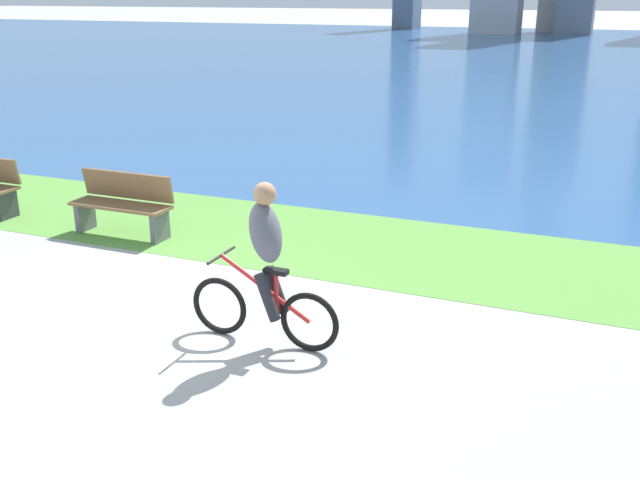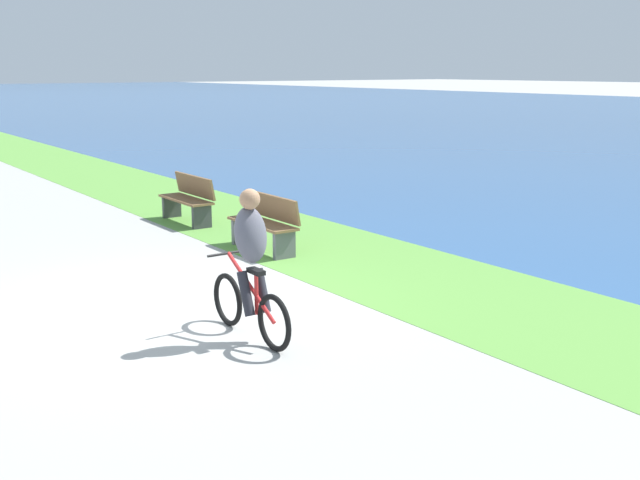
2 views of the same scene
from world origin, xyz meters
TOP-DOWN VIEW (x-y plane):
  - ground_plane at (0.00, 0.00)m, footprint 300.00×300.00m
  - grass_strip_bayside at (0.00, 3.30)m, footprint 120.00×2.80m
  - cyclist_lead at (1.49, 0.17)m, footprint 1.60×0.52m
  - bench_near_path at (-1.94, 2.44)m, footprint 1.50×0.47m
  - bench_far_along_path at (-4.73, 2.45)m, footprint 1.50×0.47m

SIDE VIEW (x-z plane):
  - ground_plane at x=0.00m, z-range 0.00..0.00m
  - grass_strip_bayside at x=0.00m, z-range 0.00..0.01m
  - bench_near_path at x=-1.94m, z-range 0.00..0.90m
  - bench_far_along_path at x=-4.73m, z-range 0.00..0.90m
  - cyclist_lead at x=1.49m, z-range 0.00..1.65m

